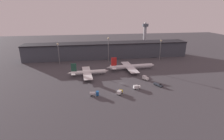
{
  "coord_description": "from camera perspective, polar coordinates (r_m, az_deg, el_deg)",
  "views": [
    {
      "loc": [
        -26.8,
        -124.92,
        55.27
      ],
      "look_at": [
        -4.73,
        16.77,
        6.0
      ],
      "focal_mm": 28.0,
      "sensor_mm": 36.0,
      "label": 1
    }
  ],
  "objects": [
    {
      "name": "ground",
      "position": [
        139.21,
        2.99,
        -4.46
      ],
      "size": [
        600.0,
        600.0,
        0.0
      ],
      "primitive_type": "plane",
      "color": "#423F44"
    },
    {
      "name": "terminal_building",
      "position": [
        213.45,
        -1.44,
        6.53
      ],
      "size": [
        194.06,
        21.39,
        18.55
      ],
      "color": "#3D424C",
      "rests_on": "ground"
    },
    {
      "name": "airplane_0",
      "position": [
        156.4,
        -7.85,
        -0.76
      ],
      "size": [
        36.75,
        35.43,
        11.96
      ],
      "rotation": [
        0.0,
        0.0,
        0.05
      ],
      "color": "white",
      "rests_on": "ground"
    },
    {
      "name": "airplane_1",
      "position": [
        170.7,
        6.19,
        1.12
      ],
      "size": [
        49.29,
        36.52,
        13.35
      ],
      "rotation": [
        0.0,
        0.0,
        0.05
      ],
      "color": "silver",
      "rests_on": "ground"
    },
    {
      "name": "service_vehicle_0",
      "position": [
        119.75,
        -5.75,
        -7.65
      ],
      "size": [
        6.29,
        3.17,
        3.39
      ],
      "rotation": [
        0.0,
        0.0,
        -0.13
      ],
      "color": "#195199",
      "rests_on": "ground"
    },
    {
      "name": "service_vehicle_1",
      "position": [
        139.0,
        14.84,
        -4.63
      ],
      "size": [
        5.64,
        8.26,
        2.41
      ],
      "rotation": [
        0.0,
        0.0,
        -1.12
      ],
      "color": "#282D38",
      "rests_on": "ground"
    },
    {
      "name": "service_vehicle_2",
      "position": [
        148.07,
        10.81,
        -2.53
      ],
      "size": [
        4.51,
        5.97,
        3.42
      ],
      "rotation": [
        0.0,
        0.0,
        -1.13
      ],
      "color": "white",
      "rests_on": "ground"
    },
    {
      "name": "service_vehicle_3",
      "position": [
        130.31,
        8.03,
        -5.51
      ],
      "size": [
        5.32,
        2.67,
        3.03
      ],
      "rotation": [
        0.0,
        0.0,
        0.1
      ],
      "color": "white",
      "rests_on": "ground"
    },
    {
      "name": "service_vehicle_4",
      "position": [
        121.73,
        2.5,
        -7.2
      ],
      "size": [
        4.97,
        5.51,
        2.89
      ],
      "rotation": [
        0.0,
        0.0,
        0.95
      ],
      "color": "gold",
      "rests_on": "ground"
    },
    {
      "name": "lamp_post_0",
      "position": [
        195.06,
        -17.1,
        6.06
      ],
      "size": [
        1.8,
        1.8,
        22.48
      ],
      "color": "slate",
      "rests_on": "ground"
    },
    {
      "name": "lamp_post_1",
      "position": [
        194.1,
        -1.22,
        7.64
      ],
      "size": [
        1.8,
        1.8,
        27.3
      ],
      "color": "slate",
      "rests_on": "ground"
    },
    {
      "name": "lamp_post_2",
      "position": [
        211.34,
        15.56,
        7.25
      ],
      "size": [
        1.8,
        1.8,
        23.12
      ],
      "color": "slate",
      "rests_on": "ground"
    },
    {
      "name": "control_tower",
      "position": [
        270.72,
        10.71,
        11.77
      ],
      "size": [
        9.0,
        9.0,
        39.12
      ],
      "color": "#99999E",
      "rests_on": "ground"
    }
  ]
}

